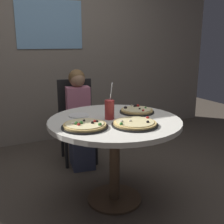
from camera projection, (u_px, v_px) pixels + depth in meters
ground_plane at (114, 199)px, 2.45m from camera, size 8.00×8.00×0.00m
wall_with_window at (53, 36)px, 3.71m from camera, size 5.20×0.14×2.90m
dining_table at (115, 132)px, 2.30m from camera, size 1.11×1.11×0.75m
chair_wooden at (77, 116)px, 3.22m from camera, size 0.46×0.46×0.95m
diner_child at (80, 124)px, 3.07m from camera, size 0.30×0.43×1.08m
pizza_veggie at (135, 124)px, 2.09m from camera, size 0.36×0.36×0.05m
pizza_cheese at (137, 111)px, 2.48m from camera, size 0.31×0.31×0.05m
pizza_pepperoni at (85, 125)px, 2.04m from camera, size 0.35×0.35×0.05m
soda_cup at (109, 109)px, 2.26m from camera, size 0.08×0.08×0.31m
plate_small at (79, 116)px, 2.36m from camera, size 0.18×0.18×0.01m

